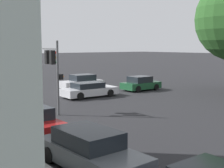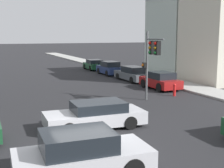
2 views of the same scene
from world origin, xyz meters
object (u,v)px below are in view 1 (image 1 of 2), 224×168
object	(u,v)px
fire_hydrant	(22,114)
traffic_signal	(53,64)
crossing_car_0	(82,82)
parked_car_0	(32,122)
crossing_car_2	(141,84)
crossing_car_1	(89,90)
parked_car_1	(90,151)

from	to	relation	value
fire_hydrant	traffic_signal	bearing A→B (deg)	-158.80
crossing_car_0	parked_car_0	world-z (taller)	crossing_car_0
crossing_car_2	parked_car_0	distance (m)	17.09
crossing_car_1	parked_car_1	size ratio (longest dim) A/B	1.03
crossing_car_0	crossing_car_1	size ratio (longest dim) A/B	0.91
crossing_car_2	fire_hydrant	bearing A→B (deg)	-159.15
crossing_car_0	fire_hydrant	size ratio (longest dim) A/B	4.81
traffic_signal	fire_hydrant	distance (m)	3.89
crossing_car_1	fire_hydrant	size ratio (longest dim) A/B	5.28
crossing_car_2	fire_hydrant	distance (m)	15.21
parked_car_0	parked_car_1	distance (m)	5.06
traffic_signal	crossing_car_1	bearing A→B (deg)	37.30
crossing_car_2	parked_car_1	bearing A→B (deg)	-137.82
traffic_signal	parked_car_0	size ratio (longest dim) A/B	1.18
crossing_car_2	parked_car_1	size ratio (longest dim) A/B	0.82
traffic_signal	crossing_car_0	xyz separation A→B (m)	(-7.65, -8.71, -2.51)
crossing_car_2	crossing_car_1	bearing A→B (deg)	-176.98
traffic_signal	crossing_car_0	size ratio (longest dim) A/B	1.05
crossing_car_2	traffic_signal	bearing A→B (deg)	-159.35
crossing_car_0	crossing_car_1	xyz separation A→B (m)	(2.23, 4.71, -0.08)
parked_car_1	fire_hydrant	world-z (taller)	parked_car_1
traffic_signal	fire_hydrant	bearing A→B (deg)	-157.96
traffic_signal	fire_hydrant	xyz separation A→B (m)	(2.60, 1.01, -2.71)
crossing_car_1	fire_hydrant	distance (m)	9.46
crossing_car_0	parked_car_0	xyz separation A→B (m)	(10.94, 12.72, -0.01)
fire_hydrant	parked_car_1	bearing A→B (deg)	84.80
parked_car_1	fire_hydrant	distance (m)	8.10
crossing_car_1	crossing_car_2	world-z (taller)	crossing_car_2
parked_car_0	fire_hydrant	world-z (taller)	parked_car_0
crossing_car_0	crossing_car_2	bearing A→B (deg)	134.98
parked_car_0	parked_car_1	world-z (taller)	parked_car_0
crossing_car_2	fire_hydrant	world-z (taller)	crossing_car_2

